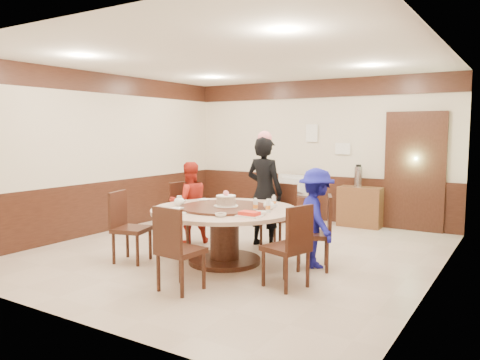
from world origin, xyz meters
The scene contains 30 objects.
room centered at (0.01, 0.01, 1.08)m, with size 6.00×6.04×2.84m.
banquet_table centered at (0.17, -0.58, 0.53)m, with size 1.98×1.98×0.78m.
chair_0 centered at (1.32, -0.20, 0.30)m, with size 0.58×0.58×0.97m.
chair_1 centered at (0.37, 0.61, 0.30)m, with size 0.50×0.51×0.97m.
chair_2 centered at (-0.98, 0.05, 0.30)m, with size 0.52×0.51×0.97m.
chair_3 centered at (-0.96, -1.23, 0.30)m, with size 0.55×0.54×0.97m.
chair_4 centered at (0.37, -1.80, 0.30)m, with size 0.47×0.48×0.97m.
chair_5 centered at (1.35, -1.05, 0.30)m, with size 0.56×0.55×0.97m.
person_standing centered at (0.16, 0.54, 0.85)m, with size 0.62×0.41×1.71m, color black.
person_red centered at (-0.95, 0.06, 0.65)m, with size 0.63×0.49×1.30m, color #B02417.
person_blue centered at (1.30, -0.10, 0.66)m, with size 0.85×0.49×1.31m, color #16178F.
birthday_cake centered at (0.19, -0.57, 0.86)m, with size 0.33×0.33×0.22m.
teapot_left centered at (-0.47, -0.76, 0.81)m, with size 0.17×0.15×0.13m, color white.
teapot_right centered at (0.73, -0.37, 0.81)m, with size 0.17×0.15×0.13m, color white.
bowl_0 centered at (-0.42, -0.25, 0.77)m, with size 0.17×0.17×0.04m, color white.
bowl_1 centered at (0.48, -1.13, 0.77)m, with size 0.14×0.14×0.05m, color white.
bowl_2 centered at (-0.25, -1.07, 0.77)m, with size 0.16×0.16×0.04m, color white.
bowl_3 centered at (0.83, -0.76, 0.77)m, with size 0.15×0.15×0.05m, color white.
saucer_near centered at (-0.08, -1.23, 0.76)m, with size 0.18×0.18×0.01m, color white.
saucer_far centered at (0.62, -0.08, 0.76)m, with size 0.18×0.18×0.01m, color white.
shrimp_platter centered at (0.77, -0.93, 0.78)m, with size 0.30×0.20×0.06m.
bottle_0 centered at (0.66, -0.60, 0.83)m, with size 0.06×0.06×0.16m, color white.
bottle_1 centered at (0.83, -0.58, 0.83)m, with size 0.06×0.06×0.16m, color white.
bottle_2 centered at (0.72, -0.19, 0.83)m, with size 0.06×0.06×0.16m, color white.
tv_stand centered at (-0.44, 2.75, 0.25)m, with size 0.85×0.45×0.50m, color #371A11.
television centered at (-0.44, 2.75, 0.71)m, with size 0.71×0.09×0.41m, color gray.
side_cabinet centered at (0.98, 2.78, 0.38)m, with size 0.80×0.40×0.75m, color brown.
thermos centered at (0.93, 2.78, 0.94)m, with size 0.15×0.15×0.38m, color silver.
notice_left centered at (-0.10, 2.96, 1.75)m, with size 0.25×0.00×0.35m, color white.
notice_right centered at (0.55, 2.96, 1.45)m, with size 0.30×0.00×0.22m, color white.
Camera 1 is at (3.66, -5.78, 1.79)m, focal length 35.00 mm.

